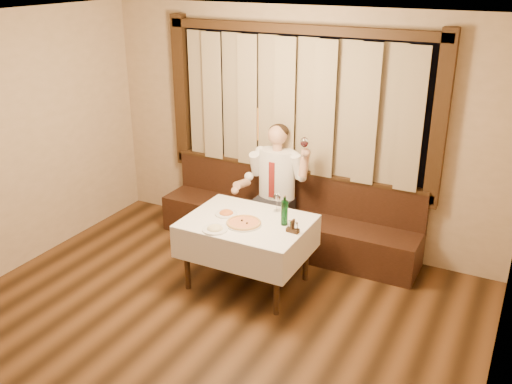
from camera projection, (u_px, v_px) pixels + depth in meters
The scene contains 10 objects.
room at pixel (208, 175), 5.01m from camera, with size 5.01×6.01×2.81m.
banquette at pixel (287, 222), 6.90m from camera, with size 3.20×0.61×0.94m.
dining_table at pixel (247, 229), 5.93m from camera, with size 1.27×0.97×0.76m.
pizza at pixel (244, 223), 5.79m from camera, with size 0.37×0.37×0.04m.
pasta_red at pixel (226, 211), 6.01m from camera, with size 0.24×0.24×0.08m.
pasta_cream at pixel (215, 227), 5.66m from camera, with size 0.26×0.26×0.09m.
green_bottle at pixel (284, 212), 5.74m from camera, with size 0.07×0.07×0.32m.
table_wine_glass at pixel (277, 198), 6.04m from camera, with size 0.08×0.08×0.21m.
cruet_caddy at pixel (293, 228), 5.61m from camera, with size 0.13×0.07×0.13m.
seated_man at pixel (275, 180), 6.67m from camera, with size 0.85×0.64×1.51m.
Camera 1 is at (2.53, -3.00, 3.26)m, focal length 40.00 mm.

